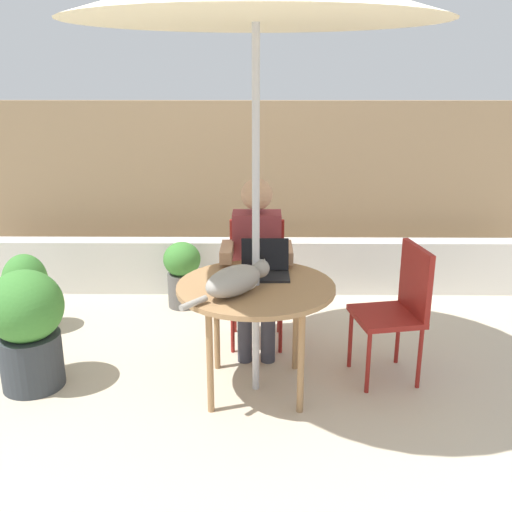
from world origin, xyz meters
name	(u,v)px	position (x,y,z in m)	size (l,w,h in m)	color
ground_plane	(256,388)	(0.00, 0.00, 0.00)	(14.00, 14.00, 0.00)	beige
fence_back	(258,189)	(0.00, 2.29, 0.83)	(5.52, 0.08, 1.66)	#937756
planter_wall_low	(258,266)	(0.00, 1.71, 0.24)	(4.97, 0.20, 0.48)	beige
patio_table	(256,294)	(0.00, 0.00, 0.64)	(0.96, 0.96, 0.71)	#9E754C
chair_occupied	(257,272)	(0.00, 0.75, 0.52)	(0.40, 0.40, 0.89)	maroon
chair_empty	(400,302)	(0.92, 0.17, 0.52)	(0.47, 0.47, 0.89)	maroon
person_seated	(257,256)	(0.00, 0.60, 0.69)	(0.48, 0.48, 1.23)	maroon
laptop	(265,265)	(0.06, 0.19, 0.77)	(0.30, 0.25, 0.21)	black
cat	(237,280)	(-0.11, -0.15, 0.79)	(0.49, 0.49, 0.17)	gray
potted_plant_near_fence	(182,272)	(-0.63, 1.36, 0.31)	(0.31, 0.31, 0.57)	#595654
potted_plant_by_chair	(26,289)	(-1.77, 0.87, 0.34)	(0.34, 0.34, 0.61)	#595654
potted_plant_corner	(27,325)	(-1.43, 0.02, 0.42)	(0.47, 0.47, 0.78)	#33383D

